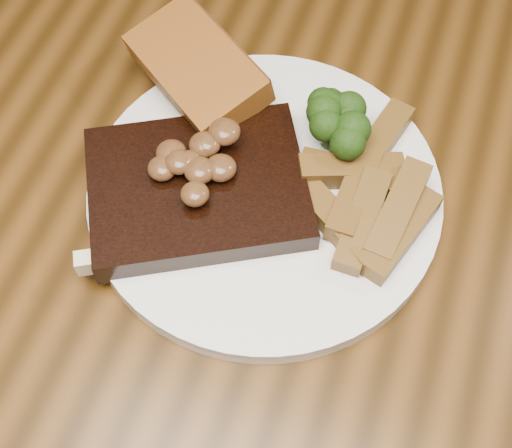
{
  "coord_description": "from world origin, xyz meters",
  "views": [
    {
      "loc": [
        0.08,
        -0.26,
        1.24
      ],
      "look_at": [
        -0.01,
        -0.01,
        0.78
      ],
      "focal_mm": 50.0,
      "sensor_mm": 36.0,
      "label": 1
    }
  ],
  "objects_px": {
    "dining_table": "(268,287)",
    "garlic_bread": "(199,85)",
    "potato_wedges": "(366,190)",
    "plate": "(265,194)",
    "steak": "(198,189)"
  },
  "relations": [
    {
      "from": "steak",
      "to": "garlic_bread",
      "type": "relative_size",
      "value": 1.35
    },
    {
      "from": "plate",
      "to": "steak",
      "type": "xyz_separation_m",
      "value": [
        -0.05,
        -0.02,
        0.02
      ]
    },
    {
      "from": "plate",
      "to": "garlic_bread",
      "type": "bearing_deg",
      "value": 138.79
    },
    {
      "from": "steak",
      "to": "garlic_bread",
      "type": "height_order",
      "value": "garlic_bread"
    },
    {
      "from": "steak",
      "to": "garlic_bread",
      "type": "bearing_deg",
      "value": 82.61
    },
    {
      "from": "dining_table",
      "to": "potato_wedges",
      "type": "xyz_separation_m",
      "value": [
        0.06,
        0.05,
        0.12
      ]
    },
    {
      "from": "garlic_bread",
      "to": "dining_table",
      "type": "bearing_deg",
      "value": -11.53
    },
    {
      "from": "dining_table",
      "to": "potato_wedges",
      "type": "bearing_deg",
      "value": 39.53
    },
    {
      "from": "dining_table",
      "to": "garlic_bread",
      "type": "xyz_separation_m",
      "value": [
        -0.1,
        0.11,
        0.12
      ]
    },
    {
      "from": "potato_wedges",
      "to": "plate",
      "type": "bearing_deg",
      "value": -167.01
    },
    {
      "from": "potato_wedges",
      "to": "dining_table",
      "type": "bearing_deg",
      "value": -140.47
    },
    {
      "from": "steak",
      "to": "potato_wedges",
      "type": "xyz_separation_m",
      "value": [
        0.12,
        0.04,
        -0.0
      ]
    },
    {
      "from": "steak",
      "to": "potato_wedges",
      "type": "height_order",
      "value": "same"
    },
    {
      "from": "plate",
      "to": "dining_table",
      "type": "bearing_deg",
      "value": -65.08
    },
    {
      "from": "steak",
      "to": "garlic_bread",
      "type": "xyz_separation_m",
      "value": [
        -0.04,
        0.1,
        0.0
      ]
    }
  ]
}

